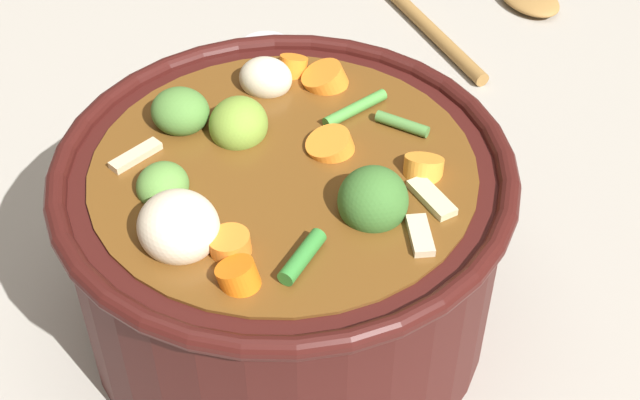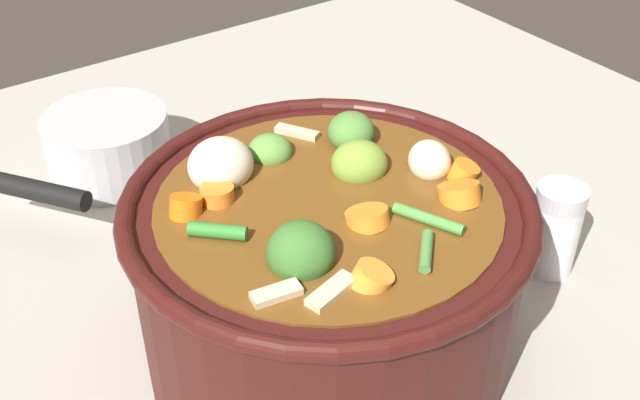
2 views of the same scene
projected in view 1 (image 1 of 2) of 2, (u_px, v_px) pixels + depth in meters
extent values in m
plane|color=#9E998E|center=(289.00, 313.00, 0.62)|extent=(1.10, 1.10, 0.00)
cylinder|color=#38110F|center=(286.00, 247.00, 0.58)|extent=(0.26, 0.26, 0.13)
torus|color=#38110F|center=(283.00, 169.00, 0.53)|extent=(0.27, 0.27, 0.01)
cylinder|color=brown|center=(286.00, 241.00, 0.57)|extent=(0.23, 0.23, 0.12)
ellipsoid|color=#4D7F36|center=(180.00, 111.00, 0.56)|extent=(0.05, 0.05, 0.03)
ellipsoid|color=#598C3C|center=(163.00, 186.00, 0.52)|extent=(0.04, 0.04, 0.03)
ellipsoid|color=olive|center=(239.00, 125.00, 0.55)|extent=(0.05, 0.05, 0.03)
ellipsoid|color=#396B2B|center=(373.00, 201.00, 0.50)|extent=(0.05, 0.05, 0.04)
cylinder|color=orange|center=(293.00, 68.00, 0.60)|extent=(0.03, 0.03, 0.02)
cylinder|color=orange|center=(330.00, 147.00, 0.54)|extent=(0.03, 0.03, 0.02)
cylinder|color=orange|center=(423.00, 168.00, 0.53)|extent=(0.03, 0.03, 0.02)
cylinder|color=orange|center=(325.00, 80.00, 0.59)|extent=(0.03, 0.04, 0.02)
cylinder|color=orange|center=(230.00, 247.00, 0.48)|extent=(0.03, 0.03, 0.02)
cylinder|color=orange|center=(239.00, 278.00, 0.47)|extent=(0.03, 0.03, 0.02)
ellipsoid|color=beige|center=(266.00, 78.00, 0.59)|extent=(0.04, 0.04, 0.03)
ellipsoid|color=beige|center=(179.00, 227.00, 0.48)|extent=(0.06, 0.06, 0.04)
cylinder|color=#2F7A2F|center=(302.00, 257.00, 0.47)|extent=(0.03, 0.03, 0.01)
cylinder|color=#48903B|center=(355.00, 109.00, 0.57)|extent=(0.03, 0.05, 0.01)
cylinder|color=#4C833C|center=(402.00, 124.00, 0.56)|extent=(0.03, 0.03, 0.01)
cube|color=beige|center=(420.00, 236.00, 0.49)|extent=(0.03, 0.02, 0.01)
cube|color=beige|center=(136.00, 156.00, 0.54)|extent=(0.02, 0.03, 0.01)
cube|color=beige|center=(432.00, 198.00, 0.51)|extent=(0.04, 0.02, 0.01)
cylinder|color=olive|center=(426.00, 26.00, 0.87)|extent=(0.19, 0.05, 0.01)
cylinder|color=silver|center=(268.00, 94.00, 0.75)|extent=(0.04, 0.04, 0.07)
cylinder|color=#B7B7BC|center=(266.00, 53.00, 0.72)|extent=(0.04, 0.04, 0.01)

